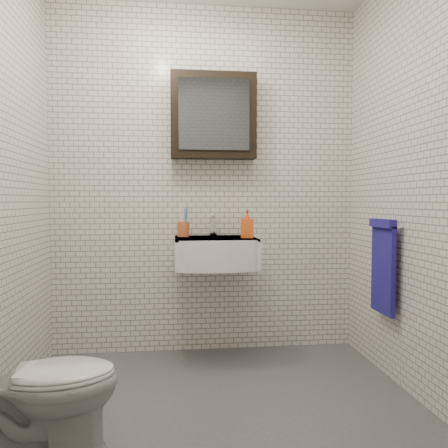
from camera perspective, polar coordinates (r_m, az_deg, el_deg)
ground at (r=2.45m, az=-0.55°, el=-23.53°), size 2.20×2.00×0.01m
room_shell at (r=2.22m, az=-0.57°, el=12.52°), size 2.22×2.02×2.51m
washbasin at (r=2.95m, az=-1.06°, el=-3.68°), size 0.55×0.50×0.20m
faucet at (r=3.13m, az=-1.40°, el=-0.32°), size 0.06×0.20×0.15m
mirror_cabinet at (r=3.18m, az=-1.41°, el=13.91°), size 0.60×0.15×0.60m
towel_rail at (r=2.85m, az=20.08°, el=-4.72°), size 0.09×0.30×0.58m
toothbrush_cup at (r=3.08m, az=-5.32°, el=-0.57°), size 0.09×0.09×0.23m
soap_bottle at (r=2.96m, az=3.05°, el=0.01°), size 0.10×0.10×0.19m
toilet at (r=2.10m, az=-23.16°, el=-18.67°), size 0.69×0.45×0.67m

